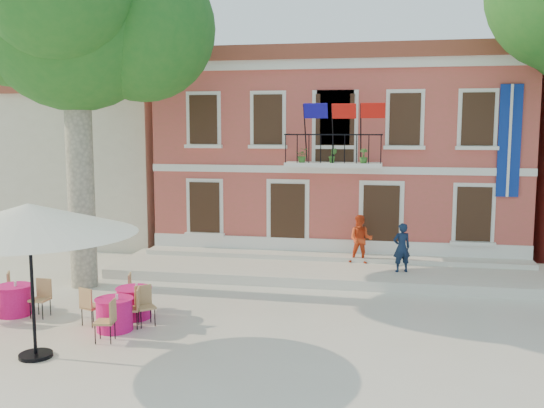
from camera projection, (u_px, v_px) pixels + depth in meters
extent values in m
plane|color=beige|center=(236.00, 313.00, 15.53)|extent=(90.00, 90.00, 0.00)
cube|color=#C74B48|center=(343.00, 158.00, 24.47)|extent=(13.00, 8.00, 7.00)
cube|color=brown|center=(344.00, 63.00, 23.99)|extent=(13.50, 8.50, 0.50)
cube|color=silver|center=(336.00, 63.00, 20.19)|extent=(13.30, 0.35, 0.35)
cube|color=silver|center=(333.00, 165.00, 20.13)|extent=(3.20, 0.90, 0.15)
cube|color=black|center=(333.00, 135.00, 19.62)|extent=(3.20, 0.04, 0.04)
cube|color=navy|center=(509.00, 141.00, 19.40)|extent=(0.70, 0.05, 3.60)
cube|color=#110C88|center=(304.00, 111.00, 19.34)|extent=(0.76, 0.27, 0.47)
cube|color=red|center=(332.00, 111.00, 19.18)|extent=(0.76, 0.29, 0.47)
cube|color=red|center=(361.00, 111.00, 19.02)|extent=(0.76, 0.27, 0.47)
imported|color=#26591E|center=(302.00, 155.00, 19.98)|extent=(0.43, 0.37, 0.48)
imported|color=#26591E|center=(333.00, 156.00, 19.80)|extent=(0.26, 0.21, 0.48)
imported|color=#26591E|center=(364.00, 156.00, 19.62)|extent=(0.27, 0.27, 0.48)
cube|color=beige|center=(91.00, 165.00, 27.59)|extent=(9.00, 9.00, 6.00)
cube|color=brown|center=(88.00, 94.00, 27.19)|extent=(9.40, 9.40, 0.40)
cube|color=silver|center=(329.00, 271.00, 19.44)|extent=(14.00, 3.40, 0.30)
cylinder|color=#A59E84|center=(80.00, 174.00, 17.78)|extent=(0.78, 0.78, 6.73)
sphere|color=#1B571B|center=(74.00, 16.00, 17.21)|extent=(5.39, 5.39, 5.39)
cylinder|color=black|center=(36.00, 355.00, 12.59)|extent=(0.69, 0.69, 0.08)
cylinder|color=black|center=(32.00, 290.00, 12.41)|extent=(0.07, 0.07, 2.86)
cone|color=silver|center=(29.00, 219.00, 12.22)|extent=(4.34, 4.34, 0.63)
imported|color=#101E37|center=(402.00, 248.00, 18.63)|extent=(0.65, 0.54, 1.52)
imported|color=red|center=(361.00, 239.00, 19.79)|extent=(0.82, 0.67, 1.60)
cylinder|color=#E91580|center=(14.00, 301.00, 15.36)|extent=(0.84, 0.84, 0.75)
cylinder|color=#E91580|center=(13.00, 286.00, 15.31)|extent=(0.90, 0.90, 0.02)
cube|color=tan|center=(17.00, 289.00, 16.06)|extent=(0.57, 0.57, 0.95)
cube|color=tan|center=(40.00, 299.00, 15.18)|extent=(0.44, 0.44, 0.95)
cylinder|color=#E91580|center=(115.00, 315.00, 14.20)|extent=(0.84, 0.84, 0.75)
cylinder|color=#E91580|center=(114.00, 299.00, 14.15)|extent=(0.90, 0.90, 0.02)
cube|color=tan|center=(146.00, 306.00, 14.54)|extent=(0.59, 0.59, 0.95)
cube|color=tan|center=(92.00, 306.00, 14.58)|extent=(0.54, 0.54, 0.95)
cube|color=tan|center=(105.00, 321.00, 13.44)|extent=(0.48, 0.48, 0.95)
cylinder|color=#E91580|center=(134.00, 303.00, 15.14)|extent=(0.84, 0.84, 0.75)
cylinder|color=#E91580|center=(134.00, 288.00, 15.09)|extent=(0.90, 0.90, 0.02)
cube|color=tan|center=(137.00, 291.00, 15.87)|extent=(0.52, 0.52, 0.95)
cube|color=tan|center=(130.00, 308.00, 14.39)|extent=(0.52, 0.52, 0.95)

